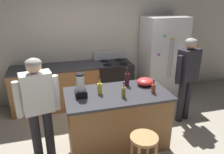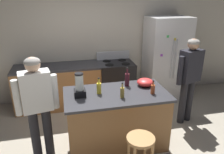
{
  "view_description": "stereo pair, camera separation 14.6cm",
  "coord_description": "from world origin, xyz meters",
  "px_view_note": "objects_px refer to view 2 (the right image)",
  "views": [
    {
      "loc": [
        -0.89,
        -2.94,
        2.37
      ],
      "look_at": [
        0.0,
        0.3,
        1.07
      ],
      "focal_mm": 35.38,
      "sensor_mm": 36.0,
      "label": 1
    },
    {
      "loc": [
        -0.75,
        -2.97,
        2.37
      ],
      "look_at": [
        0.0,
        0.3,
        1.07
      ],
      "focal_mm": 35.38,
      "sensor_mm": 36.0,
      "label": 2
    }
  ],
  "objects_px": {
    "kitchen_island": "(116,119)",
    "bar_stool": "(140,147)",
    "stove_range": "(116,81)",
    "bottle_wine": "(127,79)",
    "person_by_sink_right": "(190,74)",
    "mixing_bowl": "(145,82)",
    "bottle_vinegar": "(122,92)",
    "person_by_island_left": "(37,101)",
    "blender_appliance": "(80,87)",
    "bottle_soda": "(99,88)",
    "bottle_cooking_sauce": "(153,89)",
    "refrigerator": "(166,59)"
  },
  "relations": [
    {
      "from": "kitchen_island",
      "to": "bar_stool",
      "type": "bearing_deg",
      "value": -82.07
    },
    {
      "from": "stove_range",
      "to": "bottle_wine",
      "type": "bearing_deg",
      "value": -95.84
    },
    {
      "from": "bar_stool",
      "to": "bottle_wine",
      "type": "bearing_deg",
      "value": 83.28
    },
    {
      "from": "person_by_sink_right",
      "to": "mixing_bowl",
      "type": "height_order",
      "value": "person_by_sink_right"
    },
    {
      "from": "bottle_vinegar",
      "to": "person_by_island_left",
      "type": "bearing_deg",
      "value": 176.71
    },
    {
      "from": "blender_appliance",
      "to": "kitchen_island",
      "type": "bearing_deg",
      "value": -1.86
    },
    {
      "from": "bottle_soda",
      "to": "bottle_wine",
      "type": "bearing_deg",
      "value": 21.28
    },
    {
      "from": "bottle_cooking_sauce",
      "to": "person_by_island_left",
      "type": "bearing_deg",
      "value": 178.51
    },
    {
      "from": "stove_range",
      "to": "person_by_sink_right",
      "type": "distance_m",
      "value": 1.67
    },
    {
      "from": "person_by_sink_right",
      "to": "bottle_vinegar",
      "type": "relative_size",
      "value": 6.9
    },
    {
      "from": "refrigerator",
      "to": "bottle_wine",
      "type": "xyz_separation_m",
      "value": [
        -1.3,
        -1.26,
        0.1
      ]
    },
    {
      "from": "person_by_sink_right",
      "to": "bottle_soda",
      "type": "bearing_deg",
      "value": -169.15
    },
    {
      "from": "person_by_island_left",
      "to": "bottle_soda",
      "type": "distance_m",
      "value": 0.9
    },
    {
      "from": "kitchen_island",
      "to": "person_by_sink_right",
      "type": "distance_m",
      "value": 1.6
    },
    {
      "from": "bottle_cooking_sauce",
      "to": "bottle_wine",
      "type": "height_order",
      "value": "bottle_wine"
    },
    {
      "from": "person_by_island_left",
      "to": "bottle_cooking_sauce",
      "type": "bearing_deg",
      "value": -1.49
    },
    {
      "from": "bottle_vinegar",
      "to": "mixing_bowl",
      "type": "xyz_separation_m",
      "value": [
        0.49,
        0.34,
        -0.02
      ]
    },
    {
      "from": "bottle_cooking_sauce",
      "to": "mixing_bowl",
      "type": "distance_m",
      "value": 0.31
    },
    {
      "from": "person_by_sink_right",
      "to": "bar_stool",
      "type": "distance_m",
      "value": 1.86
    },
    {
      "from": "blender_appliance",
      "to": "person_by_island_left",
      "type": "bearing_deg",
      "value": -168.79
    },
    {
      "from": "bar_stool",
      "to": "mixing_bowl",
      "type": "height_order",
      "value": "mixing_bowl"
    },
    {
      "from": "bottle_cooking_sauce",
      "to": "refrigerator",
      "type": "bearing_deg",
      "value": 58.57
    },
    {
      "from": "refrigerator",
      "to": "bottle_wine",
      "type": "bearing_deg",
      "value": -135.79
    },
    {
      "from": "bottle_vinegar",
      "to": "blender_appliance",
      "type": "bearing_deg",
      "value": 162.67
    },
    {
      "from": "kitchen_island",
      "to": "refrigerator",
      "type": "distance_m",
      "value": 2.2
    },
    {
      "from": "stove_range",
      "to": "bottle_wine",
      "type": "height_order",
      "value": "bottle_wine"
    },
    {
      "from": "bar_stool",
      "to": "bottle_soda",
      "type": "distance_m",
      "value": 1.06
    },
    {
      "from": "bottle_wine",
      "to": "bottle_soda",
      "type": "xyz_separation_m",
      "value": [
        -0.5,
        -0.19,
        -0.02
      ]
    },
    {
      "from": "kitchen_island",
      "to": "bottle_wine",
      "type": "distance_m",
      "value": 0.67
    },
    {
      "from": "bottle_cooking_sauce",
      "to": "bottle_soda",
      "type": "height_order",
      "value": "bottle_soda"
    },
    {
      "from": "person_by_island_left",
      "to": "bottle_cooking_sauce",
      "type": "xyz_separation_m",
      "value": [
        1.68,
        -0.04,
        0.04
      ]
    },
    {
      "from": "person_by_island_left",
      "to": "bar_stool",
      "type": "xyz_separation_m",
      "value": [
        1.26,
        -0.72,
        -0.44
      ]
    },
    {
      "from": "person_by_island_left",
      "to": "person_by_sink_right",
      "type": "relative_size",
      "value": 0.98
    },
    {
      "from": "bottle_vinegar",
      "to": "stove_range",
      "type": "bearing_deg",
      "value": 79.17
    },
    {
      "from": "bar_stool",
      "to": "bottle_wine",
      "type": "relative_size",
      "value": 2.12
    },
    {
      "from": "bar_stool",
      "to": "bottle_soda",
      "type": "bearing_deg",
      "value": 113.69
    },
    {
      "from": "bar_stool",
      "to": "bottle_vinegar",
      "type": "relative_size",
      "value": 2.84
    },
    {
      "from": "person_by_island_left",
      "to": "blender_appliance",
      "type": "distance_m",
      "value": 0.62
    },
    {
      "from": "bottle_wine",
      "to": "person_by_island_left",
      "type": "bearing_deg",
      "value": -166.39
    },
    {
      "from": "stove_range",
      "to": "bar_stool",
      "type": "height_order",
      "value": "stove_range"
    },
    {
      "from": "kitchen_island",
      "to": "blender_appliance",
      "type": "bearing_deg",
      "value": 178.14
    },
    {
      "from": "stove_range",
      "to": "bar_stool",
      "type": "distance_m",
      "value": 2.36
    },
    {
      "from": "stove_range",
      "to": "refrigerator",
      "type": "bearing_deg",
      "value": -1.21
    },
    {
      "from": "bottle_soda",
      "to": "bottle_vinegar",
      "type": "height_order",
      "value": "bottle_soda"
    },
    {
      "from": "kitchen_island",
      "to": "bottle_soda",
      "type": "height_order",
      "value": "bottle_soda"
    },
    {
      "from": "kitchen_island",
      "to": "mixing_bowl",
      "type": "xyz_separation_m",
      "value": [
        0.53,
        0.17,
        0.52
      ]
    },
    {
      "from": "bottle_cooking_sauce",
      "to": "mixing_bowl",
      "type": "height_order",
      "value": "bottle_cooking_sauce"
    },
    {
      "from": "refrigerator",
      "to": "bottle_vinegar",
      "type": "bearing_deg",
      "value": -131.8
    },
    {
      "from": "refrigerator",
      "to": "mixing_bowl",
      "type": "relative_size",
      "value": 6.94
    },
    {
      "from": "bar_stool",
      "to": "person_by_sink_right",
      "type": "bearing_deg",
      "value": 41.37
    }
  ]
}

